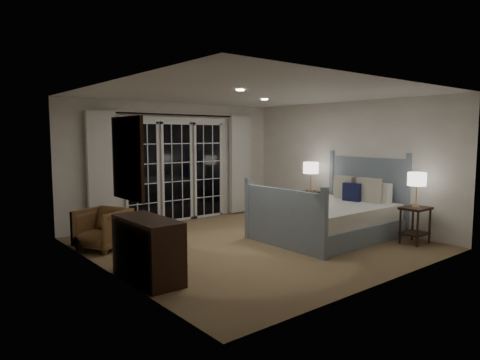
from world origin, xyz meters
TOP-DOWN VIEW (x-y plane):
  - floor at (0.00, 0.00)m, footprint 5.00×5.00m
  - ceiling at (0.00, 0.00)m, footprint 5.00×5.00m
  - wall_left at (-2.50, 0.00)m, footprint 0.02×5.00m
  - wall_right at (2.50, 0.00)m, footprint 0.02×5.00m
  - wall_back at (0.00, 2.50)m, footprint 5.00×0.02m
  - wall_front at (0.00, -2.50)m, footprint 5.00×0.02m
  - french_doors at (0.00, 2.46)m, footprint 2.50×0.04m
  - curtain_rod at (0.00, 2.40)m, footprint 3.50×0.03m
  - curtain_left at (-1.65, 2.38)m, footprint 0.55×0.10m
  - curtain_right at (1.65, 2.38)m, footprint 0.55×0.10m
  - downlight_a at (0.80, 0.60)m, footprint 0.12×0.12m
  - downlight_b at (-0.60, -0.40)m, footprint 0.12×0.12m
  - bed at (1.41, -0.51)m, footprint 2.38×1.72m
  - nightstand_left at (2.12, -1.73)m, footprint 0.48×0.38m
  - nightstand_right at (2.15, 0.63)m, footprint 0.49×0.39m
  - lamp_left at (2.12, -1.73)m, footprint 0.30×0.30m
  - lamp_right at (2.15, 0.63)m, footprint 0.32×0.32m
  - armchair at (-2.10, 1.26)m, footprint 0.95×0.94m
  - dresser at (-2.23, -0.56)m, footprint 0.48×1.12m
  - mirror at (-2.47, -0.56)m, footprint 0.05×0.85m

SIDE VIEW (x-z plane):
  - floor at x=0.00m, z-range 0.00..0.00m
  - armchair at x=-2.10m, z-range 0.00..0.66m
  - bed at x=1.41m, z-range -0.35..1.04m
  - dresser at x=-2.23m, z-range 0.00..0.79m
  - nightstand_left at x=2.12m, z-range 0.10..0.72m
  - nightstand_right at x=2.15m, z-range 0.10..0.74m
  - french_doors at x=0.00m, z-range -0.01..2.19m
  - lamp_left at x=2.12m, z-range 0.80..1.38m
  - lamp_right at x=2.15m, z-range 0.83..1.45m
  - curtain_left at x=-1.65m, z-range 0.02..2.27m
  - curtain_right at x=1.65m, z-range 0.02..2.27m
  - wall_left at x=-2.50m, z-range 0.00..2.50m
  - wall_right at x=2.50m, z-range 0.00..2.50m
  - wall_back at x=0.00m, z-range 0.00..2.50m
  - wall_front at x=0.00m, z-range 0.00..2.50m
  - mirror at x=-2.47m, z-range 1.05..2.05m
  - curtain_rod at x=0.00m, z-range 2.23..2.27m
  - downlight_a at x=0.80m, z-range 2.48..2.50m
  - downlight_b at x=-0.60m, z-range 2.48..2.50m
  - ceiling at x=0.00m, z-range 2.50..2.50m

